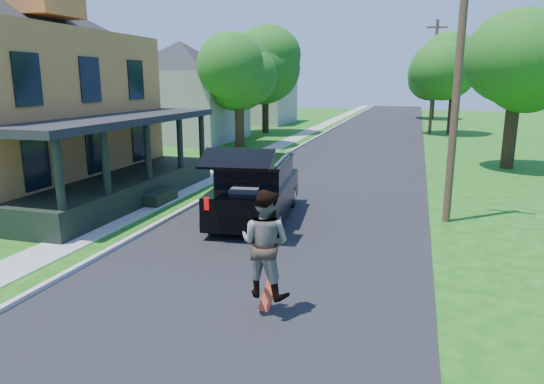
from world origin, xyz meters
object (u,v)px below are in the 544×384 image
(skateboarder, at_px, (265,243))
(tree_right_near, at_px, (517,59))
(utility_pole_near, at_px, (458,74))
(black_suv, at_px, (256,189))

(skateboarder, distance_m, tree_right_near, 20.51)
(tree_right_near, relative_size, utility_pole_near, 0.92)
(black_suv, height_order, skateboarder, black_suv)
(skateboarder, height_order, utility_pole_near, utility_pole_near)
(skateboarder, relative_size, utility_pole_near, 0.23)
(skateboarder, distance_m, utility_pole_near, 9.02)
(tree_right_near, distance_m, utility_pole_near, 11.75)
(tree_right_near, bearing_deg, black_suv, -126.45)
(black_suv, relative_size, utility_pole_near, 0.64)
(black_suv, height_order, utility_pole_near, utility_pole_near)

